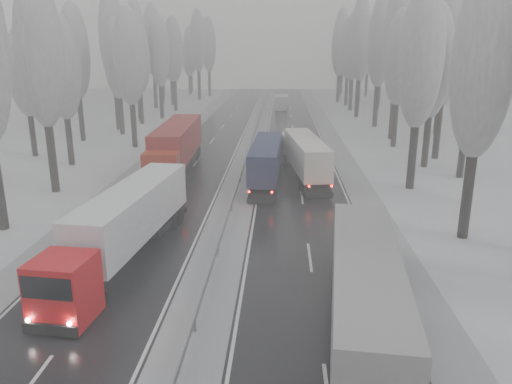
# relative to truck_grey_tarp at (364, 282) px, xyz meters

# --- Properties ---
(carriageway_right) EXTENTS (7.50, 200.00, 0.03)m
(carriageway_right) POSITION_rel_truck_grey_tarp_xyz_m (-1.71, 25.72, -2.32)
(carriageway_right) COLOR black
(carriageway_right) RESTS_ON ground
(carriageway_left) EXTENTS (7.50, 200.00, 0.03)m
(carriageway_left) POSITION_rel_truck_grey_tarp_xyz_m (-12.21, 25.72, -2.32)
(carriageway_left) COLOR black
(carriageway_left) RESTS_ON ground
(median_slush) EXTENTS (3.00, 200.00, 0.04)m
(median_slush) POSITION_rel_truck_grey_tarp_xyz_m (-6.96, 25.72, -2.32)
(median_slush) COLOR #ABADB3
(median_slush) RESTS_ON ground
(shoulder_right) EXTENTS (2.40, 200.00, 0.04)m
(shoulder_right) POSITION_rel_truck_grey_tarp_xyz_m (3.24, 25.72, -2.32)
(shoulder_right) COLOR #ABADB3
(shoulder_right) RESTS_ON ground
(shoulder_left) EXTENTS (2.40, 200.00, 0.04)m
(shoulder_left) POSITION_rel_truck_grey_tarp_xyz_m (-17.16, 25.72, -2.32)
(shoulder_left) COLOR #ABADB3
(shoulder_left) RESTS_ON ground
(median_guardrail) EXTENTS (0.12, 200.00, 0.76)m
(median_guardrail) POSITION_rel_truck_grey_tarp_xyz_m (-6.96, 25.70, -1.74)
(median_guardrail) COLOR slate
(median_guardrail) RESTS_ON ground
(tree_16) EXTENTS (3.60, 3.60, 16.53)m
(tree_16) POSITION_rel_truck_grey_tarp_xyz_m (8.07, 11.38, 8.33)
(tree_16) COLOR black
(tree_16) RESTS_ON ground
(tree_18) EXTENTS (3.60, 3.60, 16.58)m
(tree_18) POSITION_rel_truck_grey_tarp_xyz_m (7.54, 22.75, 8.36)
(tree_18) COLOR black
(tree_18) RESTS_ON ground
(tree_19) EXTENTS (3.60, 3.60, 14.57)m
(tree_19) POSITION_rel_truck_grey_tarp_xyz_m (13.06, 26.75, 7.08)
(tree_19) COLOR black
(tree_19) RESTS_ON ground
(tree_20) EXTENTS (3.60, 3.60, 15.71)m
(tree_20) POSITION_rel_truck_grey_tarp_xyz_m (10.93, 30.88, 7.81)
(tree_20) COLOR black
(tree_20) RESTS_ON ground
(tree_21) EXTENTS (3.60, 3.60, 18.62)m
(tree_21) POSITION_rel_truck_grey_tarp_xyz_m (13.16, 34.88, 9.66)
(tree_21) COLOR black
(tree_21) RESTS_ON ground
(tree_22) EXTENTS (3.60, 3.60, 15.86)m
(tree_22) POSITION_rel_truck_grey_tarp_xyz_m (10.06, 41.32, 7.91)
(tree_22) COLOR black
(tree_22) RESTS_ON ground
(tree_23) EXTENTS (3.60, 3.60, 13.55)m
(tree_23) POSITION_rel_truck_grey_tarp_xyz_m (16.34, 45.32, 6.43)
(tree_23) COLOR black
(tree_23) RESTS_ON ground
(tree_24) EXTENTS (3.60, 3.60, 20.49)m
(tree_24) POSITION_rel_truck_grey_tarp_xyz_m (10.93, 46.74, 10.85)
(tree_24) COLOR black
(tree_24) RESTS_ON ground
(tree_25) EXTENTS (3.60, 3.60, 19.44)m
(tree_25) POSITION_rel_truck_grey_tarp_xyz_m (17.85, 50.74, 10.18)
(tree_25) COLOR black
(tree_25) RESTS_ON ground
(tree_26) EXTENTS (3.60, 3.60, 18.78)m
(tree_26) POSITION_rel_truck_grey_tarp_xyz_m (10.60, 56.99, 9.77)
(tree_26) COLOR black
(tree_26) RESTS_ON ground
(tree_27) EXTENTS (3.60, 3.60, 17.62)m
(tree_27) POSITION_rel_truck_grey_tarp_xyz_m (17.75, 60.99, 9.02)
(tree_27) COLOR black
(tree_27) RESTS_ON ground
(tree_28) EXTENTS (3.60, 3.60, 19.62)m
(tree_28) POSITION_rel_truck_grey_tarp_xyz_m (9.38, 67.67, 10.30)
(tree_28) COLOR black
(tree_28) RESTS_ON ground
(tree_29) EXTENTS (3.60, 3.60, 18.11)m
(tree_29) POSITION_rel_truck_grey_tarp_xyz_m (16.75, 71.67, 9.34)
(tree_29) COLOR black
(tree_29) RESTS_ON ground
(tree_30) EXTENTS (3.60, 3.60, 17.86)m
(tree_30) POSITION_rel_truck_grey_tarp_xyz_m (9.60, 77.42, 9.18)
(tree_30) COLOR black
(tree_30) RESTS_ON ground
(tree_31) EXTENTS (3.60, 3.60, 18.58)m
(tree_31) POSITION_rel_truck_grey_tarp_xyz_m (15.51, 81.42, 9.64)
(tree_31) COLOR black
(tree_31) RESTS_ON ground
(tree_32) EXTENTS (3.60, 3.60, 17.33)m
(tree_32) POSITION_rel_truck_grey_tarp_xyz_m (9.67, 84.93, 8.84)
(tree_32) COLOR black
(tree_32) RESTS_ON ground
(tree_33) EXTENTS (3.60, 3.60, 14.33)m
(tree_33) POSITION_rel_truck_grey_tarp_xyz_m (12.80, 88.93, 6.92)
(tree_33) COLOR black
(tree_33) RESTS_ON ground
(tree_34) EXTENTS (3.60, 3.60, 17.63)m
(tree_34) POSITION_rel_truck_grey_tarp_xyz_m (8.77, 92.03, 9.03)
(tree_34) COLOR black
(tree_34) RESTS_ON ground
(tree_35) EXTENTS (3.60, 3.60, 18.25)m
(tree_35) POSITION_rel_truck_grey_tarp_xyz_m (17.98, 96.03, 9.43)
(tree_35) COLOR black
(tree_35) RESTS_ON ground
(tree_36) EXTENTS (3.60, 3.60, 20.23)m
(tree_36) POSITION_rel_truck_grey_tarp_xyz_m (10.07, 101.88, 10.68)
(tree_36) COLOR black
(tree_36) RESTS_ON ground
(tree_37) EXTENTS (3.60, 3.60, 16.37)m
(tree_37) POSITION_rel_truck_grey_tarp_xyz_m (17.06, 105.88, 8.23)
(tree_37) COLOR black
(tree_37) RESTS_ON ground
(tree_38) EXTENTS (3.60, 3.60, 17.97)m
(tree_38) POSITION_rel_truck_grey_tarp_xyz_m (11.77, 112.44, 9.25)
(tree_38) COLOR black
(tree_38) RESTS_ON ground
(tree_39) EXTENTS (3.60, 3.60, 16.19)m
(tree_39) POSITION_rel_truck_grey_tarp_xyz_m (14.59, 116.44, 8.11)
(tree_39) COLOR black
(tree_39) RESTS_ON ground
(tree_58) EXTENTS (3.60, 3.60, 17.21)m
(tree_58) POSITION_rel_truck_grey_tarp_xyz_m (-22.09, 20.28, 8.77)
(tree_58) COLOR black
(tree_58) RESTS_ON ground
(tree_60) EXTENTS (3.60, 3.60, 14.84)m
(tree_60) POSITION_rel_truck_grey_tarp_xyz_m (-24.71, 29.92, 7.25)
(tree_60) COLOR black
(tree_60) RESTS_ON ground
(tree_61) EXTENTS (3.60, 3.60, 13.95)m
(tree_61) POSITION_rel_truck_grey_tarp_xyz_m (-30.48, 33.92, 6.68)
(tree_61) COLOR black
(tree_61) RESTS_ON ground
(tree_62) EXTENTS (3.60, 3.60, 16.04)m
(tree_62) POSITION_rel_truck_grey_tarp_xyz_m (-20.91, 39.44, 8.02)
(tree_62) COLOR black
(tree_62) RESTS_ON ground
(tree_63) EXTENTS (3.60, 3.60, 16.88)m
(tree_63) POSITION_rel_truck_grey_tarp_xyz_m (-28.81, 43.44, 8.56)
(tree_63) COLOR black
(tree_63) RESTS_ON ground
(tree_64) EXTENTS (3.60, 3.60, 15.42)m
(tree_64) POSITION_rel_truck_grey_tarp_xyz_m (-25.22, 48.43, 7.62)
(tree_64) COLOR black
(tree_64) RESTS_ON ground
(tree_65) EXTENTS (3.60, 3.60, 19.48)m
(tree_65) POSITION_rel_truck_grey_tarp_xyz_m (-27.02, 52.43, 10.21)
(tree_65) COLOR black
(tree_65) RESTS_ON ground
(tree_66) EXTENTS (3.60, 3.60, 15.23)m
(tree_66) POSITION_rel_truck_grey_tarp_xyz_m (-25.12, 58.06, 7.50)
(tree_66) COLOR black
(tree_66) RESTS_ON ground
(tree_67) EXTENTS (3.60, 3.60, 17.09)m
(tree_67) POSITION_rel_truck_grey_tarp_xyz_m (-26.51, 62.06, 8.69)
(tree_67) COLOR black
(tree_67) RESTS_ON ground
(tree_68) EXTENTS (3.60, 3.60, 16.65)m
(tree_68) POSITION_rel_truck_grey_tarp_xyz_m (-23.54, 64.83, 8.41)
(tree_68) COLOR black
(tree_68) RESTS_ON ground
(tree_69) EXTENTS (3.60, 3.60, 19.35)m
(tree_69) POSITION_rel_truck_grey_tarp_xyz_m (-28.38, 68.83, 10.12)
(tree_69) COLOR black
(tree_69) RESTS_ON ground
(tree_70) EXTENTS (3.60, 3.60, 17.09)m
(tree_70) POSITION_rel_truck_grey_tarp_xyz_m (-23.29, 74.91, 8.69)
(tree_70) COLOR black
(tree_70) RESTS_ON ground
(tree_71) EXTENTS (3.60, 3.60, 19.61)m
(tree_71) POSITION_rel_truck_grey_tarp_xyz_m (-28.05, 78.91, 10.29)
(tree_71) COLOR black
(tree_71) RESTS_ON ground
(tree_72) EXTENTS (3.60, 3.60, 15.11)m
(tree_72) POSITION_rel_truck_grey_tarp_xyz_m (-25.89, 84.25, 7.42)
(tree_72) COLOR black
(tree_72) RESTS_ON ground
(tree_73) EXTENTS (3.60, 3.60, 17.22)m
(tree_73) POSITION_rel_truck_grey_tarp_xyz_m (-28.78, 88.25, 8.77)
(tree_73) COLOR black
(tree_73) RESTS_ON ground
(tree_74) EXTENTS (3.60, 3.60, 19.68)m
(tree_74) POSITION_rel_truck_grey_tarp_xyz_m (-22.04, 95.05, 10.34)
(tree_74) COLOR black
(tree_74) RESTS_ON ground
(tree_75) EXTENTS (3.60, 3.60, 18.60)m
(tree_75) POSITION_rel_truck_grey_tarp_xyz_m (-31.16, 99.05, 9.65)
(tree_75) COLOR black
(tree_75) RESTS_ON ground
(tree_76) EXTENTS (3.60, 3.60, 18.55)m
(tree_76) POSITION_rel_truck_grey_tarp_xyz_m (-21.01, 104.44, 9.62)
(tree_76) COLOR black
(tree_76) RESTS_ON ground
(tree_77) EXTENTS (3.60, 3.60, 14.32)m
(tree_77) POSITION_rel_truck_grey_tarp_xyz_m (-26.62, 108.44, 6.92)
(tree_77) COLOR black
(tree_77) RESTS_ON ground
(tree_78) EXTENTS (3.60, 3.60, 19.55)m
(tree_78) POSITION_rel_truck_grey_tarp_xyz_m (-24.52, 111.03, 10.25)
(tree_78) COLOR black
(tree_78) RESTS_ON ground
(tree_79) EXTENTS (3.60, 3.60, 17.07)m
(tree_79) POSITION_rel_truck_grey_tarp_xyz_m (-27.29, 115.03, 8.67)
(tree_79) COLOR black
(tree_79) RESTS_ON ground
(truck_grey_tarp) EXTENTS (4.07, 15.74, 4.00)m
(truck_grey_tarp) POSITION_rel_truck_grey_tarp_xyz_m (0.00, 0.00, 0.00)
(truck_grey_tarp) COLOR #55555B
(truck_grey_tarp) RESTS_ON ground
(truck_blue_box) EXTENTS (2.71, 14.35, 3.66)m
(truck_blue_box) POSITION_rel_truck_grey_tarp_xyz_m (-4.67, 24.52, -0.20)
(truck_blue_box) COLOR #1A2141
(truck_blue_box) RESTS_ON ground
(truck_cream_box) EXTENTS (4.13, 14.83, 3.77)m
(truck_cream_box) POSITION_rel_truck_grey_tarp_xyz_m (-1.34, 26.14, -0.14)
(truck_cream_box) COLOR #ABA597
(truck_cream_box) RESTS_ON ground
(box_truck_distant) EXTENTS (2.62, 7.44, 2.74)m
(box_truck_distant) POSITION_rel_truck_grey_tarp_xyz_m (-3.38, 77.24, -0.94)
(box_truck_distant) COLOR silver
(box_truck_distant) RESTS_ON ground
(truck_red_white) EXTENTS (3.99, 15.41, 3.92)m
(truck_red_white) POSITION_rel_truck_grey_tarp_xyz_m (-11.93, 6.88, -0.05)
(truck_red_white) COLOR red
(truck_red_white) RESTS_ON ground
(truck_red_red) EXTENTS (3.48, 17.87, 4.56)m
(truck_red_red) POSITION_rel_truck_grey_tarp_xyz_m (-13.25, 26.83, 0.32)
(truck_red_red) COLOR #981B08
(truck_red_red) RESTS_ON ground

